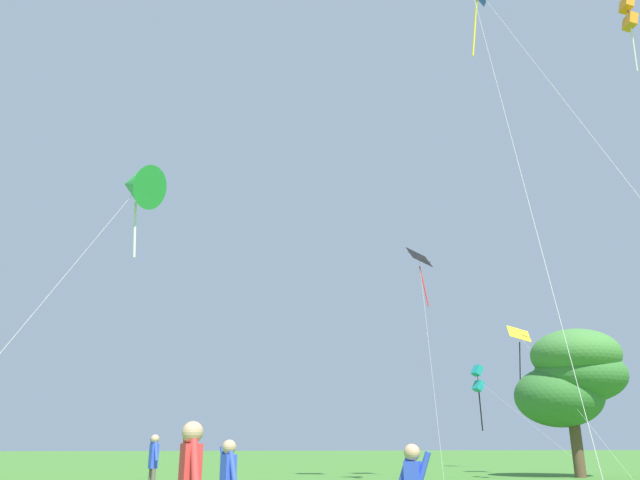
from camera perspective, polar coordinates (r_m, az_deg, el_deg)
kite_green_small at (r=21.62m, az=-16.66°, el=4.85°), size 4.63×8.24×10.72m
kite_yellow_diamond at (r=37.21m, az=18.21°, el=-9.17°), size 1.53×8.43×8.17m
kite_orange_box at (r=29.93m, az=26.92°, el=18.09°), size 1.48×10.48×19.35m
kite_black_large at (r=32.09m, az=9.37°, el=-2.67°), size 1.96×4.94×11.43m
kite_teal_box at (r=48.46m, az=14.50°, el=-12.51°), size 1.49×10.94×7.29m
person_in_red_shirt at (r=18.94m, az=-15.26°, el=-19.24°), size 0.30×0.57×1.80m
tree_left_oak at (r=34.93m, az=22.33°, el=-11.73°), size 5.53×5.35×7.27m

